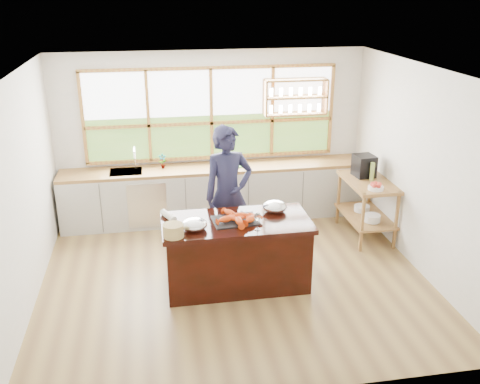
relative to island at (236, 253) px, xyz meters
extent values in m
plane|color=olive|center=(0.00, 0.20, -0.45)|extent=(5.00, 5.00, 0.00)
cube|color=beige|center=(0.00, 2.45, 0.90)|extent=(5.00, 0.02, 2.70)
cube|color=beige|center=(0.00, -2.05, 0.90)|extent=(5.00, 0.02, 2.70)
cube|color=beige|center=(-2.50, 0.20, 0.90)|extent=(0.02, 4.50, 2.70)
cube|color=beige|center=(2.50, 0.20, 0.90)|extent=(0.02, 4.50, 2.70)
cube|color=silver|center=(0.00, 0.20, 2.25)|extent=(5.00, 4.50, 0.02)
cube|color=#AD8438|center=(0.00, 2.42, 1.25)|extent=(4.05, 0.06, 1.50)
cube|color=silver|center=(0.00, 2.44, 1.59)|extent=(3.98, 0.01, 0.75)
cube|color=#2D631C|center=(0.00, 2.44, 0.87)|extent=(3.98, 0.01, 0.70)
cube|color=#AD8438|center=(1.35, 2.31, 1.77)|extent=(1.00, 0.28, 0.03)
cube|color=#AD8438|center=(1.35, 2.31, 1.50)|extent=(1.00, 0.28, 0.03)
cube|color=#AD8438|center=(1.35, 2.31, 1.22)|extent=(1.00, 0.28, 0.03)
cube|color=#AD8438|center=(0.85, 2.31, 1.50)|extent=(0.03, 0.28, 0.55)
cube|color=#AD8438|center=(1.85, 2.31, 1.50)|extent=(0.03, 0.28, 0.55)
cube|color=beige|center=(0.00, 2.14, -0.03)|extent=(4.90, 0.62, 0.85)
cube|color=silver|center=(-1.10, 1.82, -0.02)|extent=(0.60, 0.01, 0.72)
cube|color=olive|center=(0.00, 2.14, 0.42)|extent=(4.90, 0.62, 0.05)
cube|color=silver|center=(-1.40, 2.14, 0.37)|extent=(0.50, 0.42, 0.16)
cube|color=olive|center=(2.45, 0.60, 0.00)|extent=(0.04, 0.04, 0.90)
cube|color=olive|center=(2.45, 1.60, 0.00)|extent=(0.04, 0.04, 0.90)
cube|color=olive|center=(1.93, 0.60, 0.00)|extent=(0.04, 0.04, 0.90)
cube|color=olive|center=(1.93, 1.60, 0.00)|extent=(0.04, 0.04, 0.90)
cube|color=olive|center=(2.19, 1.10, -0.13)|extent=(0.62, 1.10, 0.03)
cube|color=olive|center=(2.19, 1.10, 0.42)|extent=(0.62, 1.10, 0.05)
cylinder|color=white|center=(2.19, 0.85, -0.07)|extent=(0.24, 0.24, 0.11)
cylinder|color=white|center=(2.19, 1.25, -0.07)|extent=(0.24, 0.24, 0.09)
cube|color=black|center=(0.00, 0.00, -0.03)|extent=(1.77, 0.82, 0.84)
cube|color=black|center=(0.00, 0.00, 0.42)|extent=(1.85, 0.90, 0.06)
imported|color=#1A1A34|center=(0.01, 0.75, 0.51)|extent=(0.79, 0.61, 1.92)
imported|color=slate|center=(-0.82, 2.20, 0.57)|extent=(0.13, 0.10, 0.24)
cube|color=green|center=(0.29, 2.14, 0.45)|extent=(0.44, 0.36, 0.01)
cube|color=black|center=(2.19, 1.31, 0.61)|extent=(0.32, 0.34, 0.33)
cylinder|color=#8EA94F|center=(2.24, 1.11, 0.58)|extent=(0.07, 0.07, 0.27)
cylinder|color=white|center=(2.14, 0.72, 0.47)|extent=(0.22, 0.22, 0.05)
sphere|color=red|center=(2.19, 0.72, 0.52)|extent=(0.07, 0.07, 0.07)
sphere|color=red|center=(2.16, 0.77, 0.52)|extent=(0.07, 0.07, 0.07)
sphere|color=red|center=(2.10, 0.75, 0.52)|extent=(0.07, 0.07, 0.07)
sphere|color=red|center=(2.10, 0.69, 0.52)|extent=(0.07, 0.07, 0.07)
sphere|color=red|center=(2.16, 0.67, 0.52)|extent=(0.07, 0.07, 0.07)
cube|color=black|center=(-0.01, -0.01, 0.45)|extent=(0.58, 0.44, 0.02)
ellipsoid|color=#C43E15|center=(-0.13, -0.06, 0.50)|extent=(0.23, 0.15, 0.08)
ellipsoid|color=#C43E15|center=(0.07, 0.01, 0.50)|extent=(0.23, 0.14, 0.08)
ellipsoid|color=#C43E15|center=(0.17, -0.11, 0.50)|extent=(0.21, 0.21, 0.08)
ellipsoid|color=#C43E15|center=(-0.06, 0.11, 0.50)|extent=(0.18, 0.23, 0.08)
ellipsoid|color=#C43E15|center=(0.01, -0.15, 0.50)|extent=(0.11, 0.22, 0.08)
ellipsoid|color=silver|center=(-0.53, -0.17, 0.51)|extent=(0.31, 0.31, 0.15)
ellipsoid|color=silver|center=(0.54, 0.21, 0.51)|extent=(0.31, 0.31, 0.15)
cylinder|color=silver|center=(0.21, -0.30, 0.45)|extent=(0.06, 0.06, 0.01)
cylinder|color=silver|center=(0.21, -0.30, 0.52)|extent=(0.01, 0.01, 0.13)
ellipsoid|color=silver|center=(0.21, -0.30, 0.62)|extent=(0.08, 0.08, 0.10)
cylinder|color=tan|center=(-0.79, -0.32, 0.52)|extent=(0.24, 0.24, 0.15)
cylinder|color=silver|center=(-0.83, 0.20, 0.49)|extent=(0.20, 0.31, 0.08)
camera|label=1|loc=(-0.98, -5.96, 3.18)|focal=40.00mm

